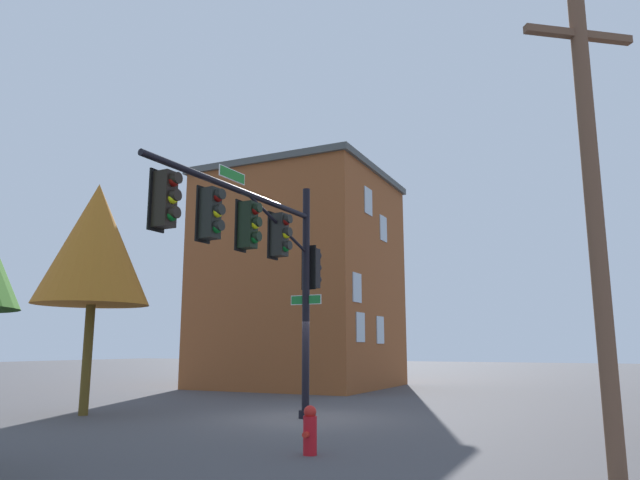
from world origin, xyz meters
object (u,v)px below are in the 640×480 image
brick_building (301,279)px  signal_pole_assembly (262,244)px  utility_pole (595,213)px  fire_hydrant (310,430)px  tree_mid (95,244)px

brick_building → signal_pole_assembly: bearing=23.7°
signal_pole_assembly → utility_pole: bearing=69.4°
brick_building → fire_hydrant: bearing=28.1°
fire_hydrant → brick_building: (-15.22, -8.13, 4.62)m
signal_pole_assembly → brick_building: size_ratio=0.68×
fire_hydrant → utility_pole: bearing=86.4°
tree_mid → brick_building: 12.66m
fire_hydrant → brick_building: size_ratio=0.08×
signal_pole_assembly → fire_hydrant: (2.43, 2.52, -3.85)m
signal_pole_assembly → tree_mid: 5.68m
fire_hydrant → brick_building: brick_building is taller
signal_pole_assembly → tree_mid: bearing=-91.3°
signal_pole_assembly → utility_pole: 7.77m
tree_mid → signal_pole_assembly: bearing=88.7°
signal_pole_assembly → utility_pole: (2.72, 7.25, -0.53)m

